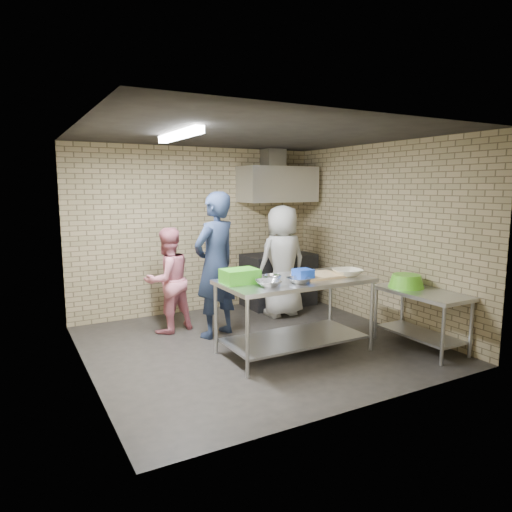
{
  "coord_description": "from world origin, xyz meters",
  "views": [
    {
      "loc": [
        -2.82,
        -5.09,
        2.06
      ],
      "look_at": [
        0.1,
        0.2,
        1.15
      ],
      "focal_mm": 32.32,
      "sensor_mm": 36.0,
      "label": 1
    }
  ],
  "objects_px": {
    "side_counter": "(420,319)",
    "man_navy": "(215,265)",
    "green_basin": "(406,281)",
    "woman_pink": "(168,280)",
    "green_crate": "(240,276)",
    "bottle_red": "(274,188)",
    "blue_tub": "(303,275)",
    "woman_white": "(282,261)",
    "stove": "(279,279)",
    "prep_table": "(295,316)"
  },
  "relations": [
    {
      "from": "side_counter",
      "to": "man_navy",
      "type": "relative_size",
      "value": 0.6
    },
    {
      "from": "green_basin",
      "to": "woman_pink",
      "type": "relative_size",
      "value": 0.31
    },
    {
      "from": "green_crate",
      "to": "bottle_red",
      "type": "relative_size",
      "value": 2.31
    },
    {
      "from": "blue_tub",
      "to": "woman_white",
      "type": "xyz_separation_m",
      "value": [
        0.71,
        1.6,
        -0.12
      ]
    },
    {
      "from": "bottle_red",
      "to": "man_navy",
      "type": "distance_m",
      "value": 2.36
    },
    {
      "from": "stove",
      "to": "green_crate",
      "type": "height_order",
      "value": "green_crate"
    },
    {
      "from": "prep_table",
      "to": "blue_tub",
      "type": "relative_size",
      "value": 9.0
    },
    {
      "from": "side_counter",
      "to": "bottle_red",
      "type": "xyz_separation_m",
      "value": [
        -0.4,
        2.99,
        1.65
      ]
    },
    {
      "from": "prep_table",
      "to": "bottle_red",
      "type": "bearing_deg",
      "value": 64.63
    },
    {
      "from": "bottle_red",
      "to": "man_navy",
      "type": "bearing_deg",
      "value": -143.29
    },
    {
      "from": "green_basin",
      "to": "man_navy",
      "type": "height_order",
      "value": "man_navy"
    },
    {
      "from": "side_counter",
      "to": "woman_white",
      "type": "height_order",
      "value": "woman_white"
    },
    {
      "from": "blue_tub",
      "to": "side_counter",
      "type": "bearing_deg",
      "value": -20.4
    },
    {
      "from": "woman_white",
      "to": "man_navy",
      "type": "bearing_deg",
      "value": 15.04
    },
    {
      "from": "prep_table",
      "to": "green_basin",
      "type": "relative_size",
      "value": 4.07
    },
    {
      "from": "stove",
      "to": "green_crate",
      "type": "bearing_deg",
      "value": -131.58
    },
    {
      "from": "green_basin",
      "to": "stove",
      "type": "bearing_deg",
      "value": 99.76
    },
    {
      "from": "green_basin",
      "to": "man_navy",
      "type": "distance_m",
      "value": 2.56
    },
    {
      "from": "prep_table",
      "to": "green_crate",
      "type": "height_order",
      "value": "green_crate"
    },
    {
      "from": "man_navy",
      "to": "woman_pink",
      "type": "relative_size",
      "value": 1.34
    },
    {
      "from": "woman_white",
      "to": "prep_table",
      "type": "bearing_deg",
      "value": 60.84
    },
    {
      "from": "green_crate",
      "to": "woman_white",
      "type": "relative_size",
      "value": 0.23
    },
    {
      "from": "side_counter",
      "to": "woman_white",
      "type": "relative_size",
      "value": 0.68
    },
    {
      "from": "stove",
      "to": "woman_white",
      "type": "distance_m",
      "value": 0.81
    },
    {
      "from": "bottle_red",
      "to": "man_navy",
      "type": "height_order",
      "value": "bottle_red"
    },
    {
      "from": "green_crate",
      "to": "bottle_red",
      "type": "xyz_separation_m",
      "value": [
        1.81,
        2.23,
        1.01
      ]
    },
    {
      "from": "green_basin",
      "to": "prep_table",
      "type": "bearing_deg",
      "value": 165.21
    },
    {
      "from": "stove",
      "to": "green_crate",
      "type": "relative_size",
      "value": 2.89
    },
    {
      "from": "blue_tub",
      "to": "green_crate",
      "type": "bearing_deg",
      "value": 163.65
    },
    {
      "from": "green_crate",
      "to": "side_counter",
      "type": "bearing_deg",
      "value": -19.05
    },
    {
      "from": "blue_tub",
      "to": "woman_pink",
      "type": "distance_m",
      "value": 2.05
    },
    {
      "from": "green_crate",
      "to": "woman_pink",
      "type": "distance_m",
      "value": 1.53
    },
    {
      "from": "side_counter",
      "to": "woman_white",
      "type": "bearing_deg",
      "value": 109.44
    },
    {
      "from": "green_crate",
      "to": "green_basin",
      "type": "distance_m",
      "value": 2.26
    },
    {
      "from": "side_counter",
      "to": "woman_pink",
      "type": "bearing_deg",
      "value": 139.84
    },
    {
      "from": "stove",
      "to": "man_navy",
      "type": "bearing_deg",
      "value": -148.07
    },
    {
      "from": "green_crate",
      "to": "man_navy",
      "type": "xyz_separation_m",
      "value": [
        0.11,
        0.96,
        -0.02
      ]
    },
    {
      "from": "green_crate",
      "to": "woman_pink",
      "type": "relative_size",
      "value": 0.28
    },
    {
      "from": "stove",
      "to": "bottle_red",
      "type": "distance_m",
      "value": 1.6
    },
    {
      "from": "man_navy",
      "to": "woman_white",
      "type": "relative_size",
      "value": 1.13
    },
    {
      "from": "green_crate",
      "to": "woman_white",
      "type": "height_order",
      "value": "woman_white"
    },
    {
      "from": "side_counter",
      "to": "stove",
      "type": "distance_m",
      "value": 2.79
    },
    {
      "from": "side_counter",
      "to": "bottle_red",
      "type": "relative_size",
      "value": 6.67
    },
    {
      "from": "prep_table",
      "to": "man_navy",
      "type": "relative_size",
      "value": 0.94
    },
    {
      "from": "side_counter",
      "to": "man_navy",
      "type": "xyz_separation_m",
      "value": [
        -2.1,
        1.72,
        0.62
      ]
    },
    {
      "from": "green_basin",
      "to": "blue_tub",
      "type": "bearing_deg",
      "value": 168.48
    },
    {
      "from": "prep_table",
      "to": "bottle_red",
      "type": "xyz_separation_m",
      "value": [
        1.11,
        2.35,
        1.56
      ]
    },
    {
      "from": "woman_white",
      "to": "blue_tub",
      "type": "bearing_deg",
      "value": 63.78
    },
    {
      "from": "prep_table",
      "to": "green_crate",
      "type": "relative_size",
      "value": 4.5
    },
    {
      "from": "prep_table",
      "to": "blue_tub",
      "type": "distance_m",
      "value": 0.55
    }
  ]
}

